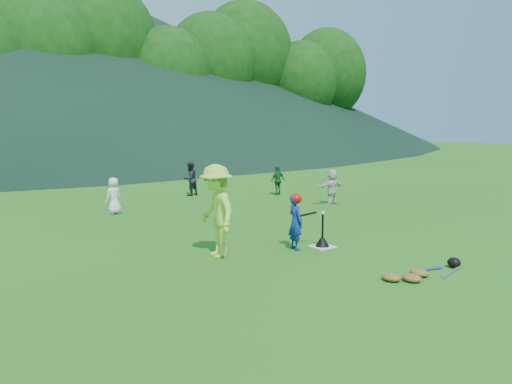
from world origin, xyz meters
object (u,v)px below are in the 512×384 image
home_plate (322,247)px  batter_child (296,222)px  fielder_d (332,187)px  equipment_pile (420,273)px  batting_tee (322,241)px  adult_coach (216,211)px  fielder_c (278,180)px  fielder_b (190,179)px  fielder_a (114,196)px

home_plate → batter_child: bearing=163.9°
fielder_d → equipment_pile: (-4.07, -6.60, -0.50)m
batting_tee → equipment_pile: bearing=-90.0°
adult_coach → equipment_pile: 3.92m
batter_child → fielder_d: 6.10m
fielder_c → equipment_pile: (-3.96, -9.38, -0.48)m
batter_child → equipment_pile: 2.78m
home_plate → fielder_d: size_ratio=0.39×
fielder_d → batter_child: bearing=40.3°
batter_child → batting_tee: bearing=-96.3°
fielder_b → batting_tee: size_ratio=1.80×
home_plate → batting_tee: (0.00, 0.00, 0.12)m
adult_coach → fielder_a: size_ratio=1.71×
adult_coach → fielder_d: adult_coach is taller
fielder_a → fielder_c: bearing=164.8°
fielder_a → fielder_d: bearing=140.7°
adult_coach → fielder_a: (-0.13, 5.75, -0.38)m
adult_coach → batting_tee: (2.22, -0.62, -0.78)m
batting_tee → fielder_d: bearing=45.2°
fielder_d → fielder_a: bearing=-19.2°
home_plate → equipment_pile: (-0.00, -2.50, 0.06)m
batting_tee → equipment_pile: batting_tee is taller
fielder_c → fielder_d: size_ratio=0.95×
fielder_b → adult_coach: bearing=47.8°
equipment_pile → batting_tee: bearing=90.0°
fielder_a → batting_tee: bearing=90.3°
fielder_a → fielder_d: size_ratio=0.93×
fielder_c → equipment_pile: 10.19m
batter_child → fielder_a: batter_child is taller
fielder_a → fielder_d: 6.80m
fielder_d → batting_tee: fielder_d is taller
home_plate → batting_tee: size_ratio=0.66×
fielder_c → home_plate: bearing=51.6°
home_plate → fielder_c: fielder_c is taller
batting_tee → fielder_c: bearing=60.1°
equipment_pile → fielder_b: bearing=83.7°
adult_coach → fielder_a: adult_coach is taller
fielder_c → batting_tee: fielder_c is taller
batter_child → fielder_b: fielder_b is taller
batting_tee → batter_child: bearing=163.9°
batter_child → adult_coach: adult_coach is taller
fielder_d → batting_tee: bearing=45.5°
batter_child → fielder_b: (1.80, 8.36, 0.04)m
adult_coach → fielder_b: size_ratio=1.49×
equipment_pile → fielder_d: bearing=58.3°
fielder_a → equipment_pile: 9.18m
home_plate → fielder_b: (1.21, 8.53, 0.60)m
fielder_b → fielder_c: 3.21m
fielder_c → fielder_d: (0.11, -2.77, 0.03)m
fielder_c → fielder_d: 2.78m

